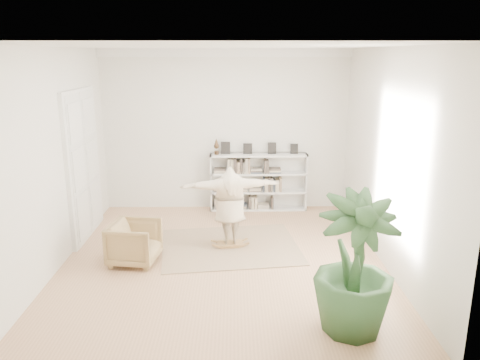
# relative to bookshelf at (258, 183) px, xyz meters

# --- Properties ---
(floor) EXTENTS (6.00, 6.00, 0.00)m
(floor) POSITION_rel_bookshelf_xyz_m (-0.74, -2.82, -0.64)
(floor) COLOR tan
(floor) RESTS_ON ground
(room_shell) EXTENTS (6.00, 6.00, 6.00)m
(room_shell) POSITION_rel_bookshelf_xyz_m (-0.74, 0.12, 2.87)
(room_shell) COLOR silver
(room_shell) RESTS_ON floor
(doors) EXTENTS (0.09, 1.78, 2.92)m
(doors) POSITION_rel_bookshelf_xyz_m (-3.45, -1.52, 0.76)
(doors) COLOR white
(doors) RESTS_ON floor
(bookshelf) EXTENTS (2.20, 0.35, 1.64)m
(bookshelf) POSITION_rel_bookshelf_xyz_m (0.00, 0.00, 0.00)
(bookshelf) COLOR silver
(bookshelf) RESTS_ON floor
(armchair) EXTENTS (0.90, 0.88, 0.73)m
(armchair) POSITION_rel_bookshelf_xyz_m (-2.26, -2.85, -0.27)
(armchair) COLOR tan
(armchair) RESTS_ON floor
(rug) EXTENTS (2.73, 2.30, 0.02)m
(rug) POSITION_rel_bookshelf_xyz_m (-0.63, -2.20, -0.63)
(rug) COLOR tan
(rug) RESTS_ON floor
(rocker_board) EXTENTS (0.51, 0.34, 0.10)m
(rocker_board) POSITION_rel_bookshelf_xyz_m (-0.63, -2.20, -0.57)
(rocker_board) COLOR #9B6E3E
(rocker_board) RESTS_ON rug
(person) EXTENTS (1.84, 0.71, 1.46)m
(person) POSITION_rel_bookshelf_xyz_m (-0.63, -2.20, 0.22)
(person) COLOR #C8B496
(person) RESTS_ON rocker_board
(houseplant) EXTENTS (1.13, 1.13, 1.84)m
(houseplant) POSITION_rel_bookshelf_xyz_m (0.97, -4.93, 0.29)
(houseplant) COLOR #2A4D26
(houseplant) RESTS_ON floor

